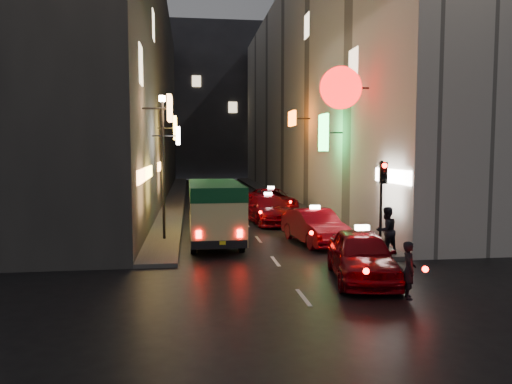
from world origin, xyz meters
name	(u,v)px	position (x,y,z in m)	size (l,w,h in m)	color
ground	(350,357)	(0.00, 0.00, 0.00)	(120.00, 120.00, 0.00)	black
building_left	(129,90)	(-8.00, 33.99, 9.00)	(7.45, 52.00, 18.00)	#3A3734
building_right	(316,93)	(8.00, 33.99, 9.00)	(8.25, 52.00, 18.00)	#A8A29A
building_far	(210,103)	(0.00, 66.00, 11.00)	(30.00, 10.00, 22.00)	#36363B
sidewalk_left	(176,196)	(-4.25, 34.00, 0.07)	(1.50, 52.00, 0.15)	#494744
sidewalk_right	(274,195)	(4.25, 34.00, 0.07)	(1.50, 52.00, 0.15)	#494744
minibus	(215,205)	(-1.99, 12.23, 1.67)	(2.19, 6.15, 2.64)	#C5C27B
taxi_near	(362,251)	(2.22, 5.60, 0.91)	(3.24, 6.01, 1.98)	#6F020B
taxi_second	(315,224)	(2.28, 11.70, 0.87)	(3.04, 5.76, 1.91)	#6F020B
taxi_third	(268,207)	(1.24, 18.08, 0.90)	(3.03, 5.89, 1.96)	#6F020B
taxi_far	(271,199)	(2.19, 22.88, 0.88)	(2.91, 5.79, 1.94)	#6F020B
pedestrian_crossing	(409,266)	(2.82, 3.55, 0.89)	(0.59, 0.38, 1.78)	black
pedestrian_sidewalk	(386,227)	(4.20, 8.50, 1.16)	(0.76, 0.48, 2.02)	black
traffic_light	(383,187)	(4.00, 8.47, 2.69)	(0.26, 0.43, 3.50)	black
lamp_post	(163,157)	(-4.20, 13.00, 3.72)	(0.28, 0.28, 6.22)	black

